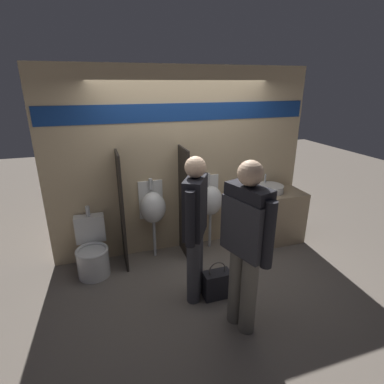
{
  "coord_description": "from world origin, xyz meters",
  "views": [
    {
      "loc": [
        -1.2,
        -3.51,
        2.47
      ],
      "look_at": [
        0.0,
        0.17,
        1.05
      ],
      "focal_mm": 28.0,
      "sensor_mm": 36.0,
      "label": 1
    }
  ],
  "objects_px": {
    "urinal_near_counter": "(153,207)",
    "urinal_far": "(210,200)",
    "sink_basin": "(270,188)",
    "person_with_lanyard": "(195,225)",
    "person_in_vest": "(246,237)",
    "cell_phone": "(261,197)",
    "toilet": "(92,253)",
    "shopping_bag": "(217,284)"
  },
  "relations": [
    {
      "from": "urinal_near_counter",
      "to": "urinal_far",
      "type": "bearing_deg",
      "value": 0.0
    },
    {
      "from": "sink_basin",
      "to": "person_with_lanyard",
      "type": "relative_size",
      "value": 0.24
    },
    {
      "from": "sink_basin",
      "to": "person_in_vest",
      "type": "distance_m",
      "value": 2.03
    },
    {
      "from": "sink_basin",
      "to": "urinal_near_counter",
      "type": "relative_size",
      "value": 0.36
    },
    {
      "from": "urinal_near_counter",
      "to": "urinal_far",
      "type": "distance_m",
      "value": 0.88
    },
    {
      "from": "sink_basin",
      "to": "urinal_far",
      "type": "bearing_deg",
      "value": 175.94
    },
    {
      "from": "cell_phone",
      "to": "person_in_vest",
      "type": "distance_m",
      "value": 1.76
    },
    {
      "from": "toilet",
      "to": "cell_phone",
      "type": "bearing_deg",
      "value": -1.59
    },
    {
      "from": "urinal_far",
      "to": "toilet",
      "type": "distance_m",
      "value": 1.84
    },
    {
      "from": "toilet",
      "to": "person_with_lanyard",
      "type": "xyz_separation_m",
      "value": [
        1.16,
        -0.9,
        0.67
      ]
    },
    {
      "from": "urinal_far",
      "to": "sink_basin",
      "type": "bearing_deg",
      "value": -4.06
    },
    {
      "from": "cell_phone",
      "to": "person_with_lanyard",
      "type": "relative_size",
      "value": 0.08
    },
    {
      "from": "toilet",
      "to": "person_in_vest",
      "type": "bearing_deg",
      "value": -45.08
    },
    {
      "from": "person_in_vest",
      "to": "toilet",
      "type": "bearing_deg",
      "value": 27.15
    },
    {
      "from": "sink_basin",
      "to": "toilet",
      "type": "height_order",
      "value": "sink_basin"
    },
    {
      "from": "person_in_vest",
      "to": "urinal_far",
      "type": "bearing_deg",
      "value": -27.39
    },
    {
      "from": "urinal_far",
      "to": "person_with_lanyard",
      "type": "bearing_deg",
      "value": -119.47
    },
    {
      "from": "cell_phone",
      "to": "urinal_near_counter",
      "type": "xyz_separation_m",
      "value": [
        -1.62,
        0.23,
        -0.06
      ]
    },
    {
      "from": "cell_phone",
      "to": "person_with_lanyard",
      "type": "bearing_deg",
      "value": -148.16
    },
    {
      "from": "toilet",
      "to": "person_in_vest",
      "type": "height_order",
      "value": "person_in_vest"
    },
    {
      "from": "sink_basin",
      "to": "shopping_bag",
      "type": "bearing_deg",
      "value": -140.68
    },
    {
      "from": "shopping_bag",
      "to": "cell_phone",
      "type": "bearing_deg",
      "value": 40.32
    },
    {
      "from": "person_with_lanyard",
      "to": "toilet",
      "type": "bearing_deg",
      "value": 82.84
    },
    {
      "from": "toilet",
      "to": "person_with_lanyard",
      "type": "relative_size",
      "value": 0.51
    },
    {
      "from": "person_in_vest",
      "to": "shopping_bag",
      "type": "distance_m",
      "value": 1.02
    },
    {
      "from": "sink_basin",
      "to": "toilet",
      "type": "xyz_separation_m",
      "value": [
        -2.74,
        -0.1,
        -0.6
      ]
    },
    {
      "from": "toilet",
      "to": "shopping_bag",
      "type": "bearing_deg",
      "value": -35.05
    },
    {
      "from": "shopping_bag",
      "to": "urinal_far",
      "type": "bearing_deg",
      "value": 73.08
    },
    {
      "from": "urinal_near_counter",
      "to": "shopping_bag",
      "type": "distance_m",
      "value": 1.41
    },
    {
      "from": "toilet",
      "to": "shopping_bag",
      "type": "relative_size",
      "value": 1.87
    },
    {
      "from": "cell_phone",
      "to": "shopping_bag",
      "type": "bearing_deg",
      "value": -139.68
    },
    {
      "from": "urinal_near_counter",
      "to": "toilet",
      "type": "relative_size",
      "value": 1.31
    },
    {
      "from": "urinal_far",
      "to": "person_in_vest",
      "type": "distance_m",
      "value": 1.7
    },
    {
      "from": "sink_basin",
      "to": "toilet",
      "type": "relative_size",
      "value": 0.48
    },
    {
      "from": "sink_basin",
      "to": "person_with_lanyard",
      "type": "height_order",
      "value": "person_with_lanyard"
    },
    {
      "from": "sink_basin",
      "to": "cell_phone",
      "type": "distance_m",
      "value": 0.3
    },
    {
      "from": "sink_basin",
      "to": "urinal_far",
      "type": "height_order",
      "value": "urinal_far"
    },
    {
      "from": "urinal_far",
      "to": "toilet",
      "type": "height_order",
      "value": "urinal_far"
    },
    {
      "from": "urinal_far",
      "to": "shopping_bag",
      "type": "relative_size",
      "value": 2.45
    },
    {
      "from": "urinal_near_counter",
      "to": "shopping_bag",
      "type": "height_order",
      "value": "urinal_near_counter"
    },
    {
      "from": "cell_phone",
      "to": "toilet",
      "type": "relative_size",
      "value": 0.16
    },
    {
      "from": "toilet",
      "to": "person_with_lanyard",
      "type": "height_order",
      "value": "person_with_lanyard"
    }
  ]
}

